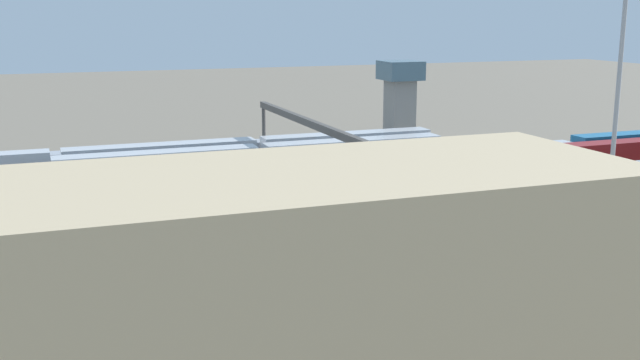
{
  "coord_description": "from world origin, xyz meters",
  "views": [
    {
      "loc": [
        30.76,
        79.06,
        20.67
      ],
      "look_at": [
        1.86,
        2.0,
        2.5
      ],
      "focal_mm": 42.99,
      "sensor_mm": 36.0,
      "label": 1
    }
  ],
  "objects": [
    {
      "name": "track_bed_2",
      "position": [
        0.0,
        -7.5,
        0.06
      ],
      "size": [
        140.0,
        2.8,
        0.12
      ],
      "primitive_type": "cube",
      "color": "#3D3833",
      "rests_on": "ground_plane"
    },
    {
      "name": "track_bed_0",
      "position": [
        0.0,
        -17.5,
        0.06
      ],
      "size": [
        140.0,
        2.8,
        0.12
      ],
      "primitive_type": "cube",
      "color": "#3D3833",
      "rests_on": "ground_plane"
    },
    {
      "name": "track_bed_6",
      "position": [
        0.0,
        12.5,
        0.06
      ],
      "size": [
        140.0,
        2.8,
        0.12
      ],
      "primitive_type": "cube",
      "color": "#4C443D",
      "rests_on": "ground_plane"
    },
    {
      "name": "control_tower",
      "position": [
        -24.74,
        -32.11,
        7.57
      ],
      "size": [
        6.0,
        6.0,
        12.91
      ],
      "color": "gray",
      "rests_on": "ground_plane"
    },
    {
      "name": "track_bed_3",
      "position": [
        0.0,
        -2.5,
        0.06
      ],
      "size": [
        140.0,
        2.8,
        0.12
      ],
      "primitive_type": "cube",
      "color": "#3D3833",
      "rests_on": "ground_plane"
    },
    {
      "name": "train_on_track_2",
      "position": [
        5.91,
        -7.5,
        2.62
      ],
      "size": [
        47.2,
        3.0,
        5.0
      ],
      "color": "silver",
      "rests_on": "ground_plane"
    },
    {
      "name": "train_on_track_0",
      "position": [
        15.0,
        -17.5,
        1.99
      ],
      "size": [
        47.2,
        3.06,
        3.8
      ],
      "color": "#A8AAB2",
      "rests_on": "ground_plane"
    },
    {
      "name": "track_bed_1",
      "position": [
        0.0,
        -12.5,
        0.06
      ],
      "size": [
        140.0,
        2.8,
        0.12
      ],
      "primitive_type": "cube",
      "color": "#4C443D",
      "rests_on": "ground_plane"
    },
    {
      "name": "train_on_track_4",
      "position": [
        -3.0,
        2.5,
        2.09
      ],
      "size": [
        90.6,
        3.0,
        4.4
      ],
      "color": "maroon",
      "rests_on": "ground_plane"
    },
    {
      "name": "track_bed_4",
      "position": [
        0.0,
        2.5,
        0.06
      ],
      "size": [
        140.0,
        2.8,
        0.12
      ],
      "primitive_type": "cube",
      "color": "#4C443D",
      "rests_on": "ground_plane"
    },
    {
      "name": "train_on_track_1",
      "position": [
        16.79,
        -12.5,
        2.61
      ],
      "size": [
        71.4,
        3.06,
        5.0
      ],
      "color": "silver",
      "rests_on": "ground_plane"
    },
    {
      "name": "ground_plane",
      "position": [
        0.0,
        0.0,
        0.0
      ],
      "size": [
        400.0,
        400.0,
        0.0
      ],
      "primitive_type": "plane",
      "color": "#756B5B"
    },
    {
      "name": "light_mast_1",
      "position": [
        -21.51,
        20.66,
        19.65
      ],
      "size": [
        2.8,
        0.7,
        31.48
      ],
      "color": "#9EA0A5",
      "rests_on": "ground_plane"
    },
    {
      "name": "maintenance_shed",
      "position": [
        22.2,
        41.84,
        6.24
      ],
      "size": [
        45.72,
        14.62,
        12.47
      ],
      "primitive_type": "cube",
      "color": "tan",
      "rests_on": "ground_plane"
    },
    {
      "name": "train_on_track_3",
      "position": [
        2.03,
        -2.5,
        2.08
      ],
      "size": [
        114.8,
        3.0,
        4.4
      ],
      "color": "#1E6B9E",
      "rests_on": "ground_plane"
    },
    {
      "name": "track_bed_7",
      "position": [
        0.0,
        17.5,
        0.06
      ],
      "size": [
        140.0,
        2.8,
        0.12
      ],
      "primitive_type": "cube",
      "color": "#4C443D",
      "rests_on": "ground_plane"
    },
    {
      "name": "signal_gantry",
      "position": [
        1.86,
        0.0,
        7.73
      ],
      "size": [
        0.7,
        40.0,
        8.8
      ],
      "color": "#4C4742",
      "rests_on": "ground_plane"
    },
    {
      "name": "train_on_track_6",
      "position": [
        4.24,
        12.5,
        2.05
      ],
      "size": [
        139.0,
        3.06,
        4.4
      ],
      "color": "black",
      "rests_on": "ground_plane"
    },
    {
      "name": "track_bed_5",
      "position": [
        0.0,
        7.5,
        0.06
      ],
      "size": [
        140.0,
        2.8,
        0.12
      ],
      "primitive_type": "cube",
      "color": "#4C443D",
      "rests_on": "ground_plane"
    }
  ]
}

